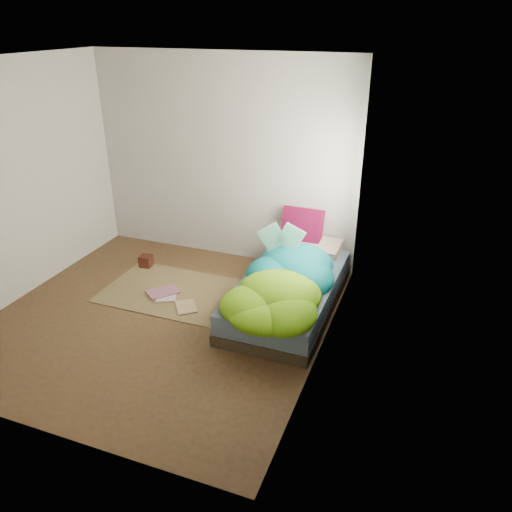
# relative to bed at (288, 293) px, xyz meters

# --- Properties ---
(ground) EXTENTS (3.50, 3.50, 0.00)m
(ground) POSITION_rel_bed_xyz_m (-1.22, -0.72, -0.17)
(ground) COLOR #403018
(ground) RESTS_ON ground
(room_walls) EXTENTS (3.54, 3.54, 2.62)m
(room_walls) POSITION_rel_bed_xyz_m (-1.21, -0.71, 1.46)
(room_walls) COLOR beige
(room_walls) RESTS_ON ground
(bed) EXTENTS (1.00, 2.00, 0.34)m
(bed) POSITION_rel_bed_xyz_m (0.00, 0.00, 0.00)
(bed) COLOR #31271B
(bed) RESTS_ON ground
(duvet) EXTENTS (0.96, 1.84, 0.34)m
(duvet) POSITION_rel_bed_xyz_m (0.00, -0.22, 0.34)
(duvet) COLOR #075A6B
(duvet) RESTS_ON bed
(rug) EXTENTS (1.60, 1.10, 0.01)m
(rug) POSITION_rel_bed_xyz_m (-1.37, -0.17, -0.16)
(rug) COLOR brown
(rug) RESTS_ON ground
(pillow_floral) EXTENTS (0.57, 0.38, 0.12)m
(pillow_floral) POSITION_rel_bed_xyz_m (0.12, 0.81, 0.23)
(pillow_floral) COLOR beige
(pillow_floral) RESTS_ON bed
(pillow_magenta) EXTENTS (0.50, 0.16, 0.50)m
(pillow_magenta) POSITION_rel_bed_xyz_m (-0.11, 0.90, 0.42)
(pillow_magenta) COLOR #4C0526
(pillow_magenta) RESTS_ON bed
(open_book) EXTENTS (0.43, 0.22, 0.26)m
(open_book) POSITION_rel_bed_xyz_m (-0.18, 0.26, 0.64)
(open_book) COLOR #3B862C
(open_book) RESTS_ON duvet
(wooden_box) EXTENTS (0.17, 0.17, 0.15)m
(wooden_box) POSITION_rel_bed_xyz_m (-2.02, 0.29, -0.08)
(wooden_box) COLOR #35140C
(wooden_box) RESTS_ON rug
(floor_book_a) EXTENTS (0.33, 0.37, 0.02)m
(floor_book_a) POSITION_rel_bed_xyz_m (-1.48, -0.34, -0.14)
(floor_book_a) COLOR white
(floor_book_a) RESTS_ON rug
(floor_book_b) EXTENTS (0.42, 0.43, 0.03)m
(floor_book_b) POSITION_rel_bed_xyz_m (-1.55, -0.18, -0.14)
(floor_book_b) COLOR #BD6D89
(floor_book_b) RESTS_ON rug
(floor_book_c) EXTENTS (0.35, 0.36, 0.02)m
(floor_book_c) POSITION_rel_bed_xyz_m (-1.13, -0.52, -0.15)
(floor_book_c) COLOR tan
(floor_book_c) RESTS_ON rug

